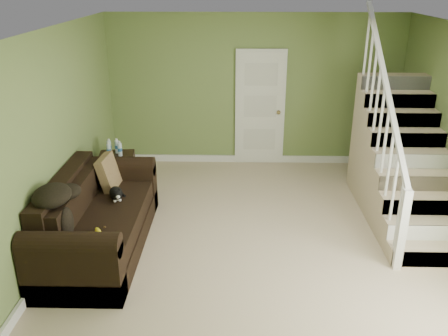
{
  "coord_description": "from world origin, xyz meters",
  "views": [
    {
      "loc": [
        -0.33,
        -5.32,
        3.15
      ],
      "look_at": [
        -0.47,
        0.31,
        0.85
      ],
      "focal_mm": 38.0,
      "sensor_mm": 36.0,
      "label": 1
    }
  ],
  "objects_px": {
    "side_table": "(118,173)",
    "cat": "(116,194)",
    "sofa": "(96,222)",
    "banana": "(98,232)"
  },
  "relations": [
    {
      "from": "banana",
      "to": "cat",
      "type": "bearing_deg",
      "value": 62.41
    },
    {
      "from": "cat",
      "to": "sofa",
      "type": "bearing_deg",
      "value": -141.59
    },
    {
      "from": "side_table",
      "to": "banana",
      "type": "distance_m",
      "value": 2.19
    },
    {
      "from": "sofa",
      "to": "side_table",
      "type": "distance_m",
      "value": 1.6
    },
    {
      "from": "side_table",
      "to": "cat",
      "type": "height_order",
      "value": "side_table"
    },
    {
      "from": "sofa",
      "to": "cat",
      "type": "distance_m",
      "value": 0.43
    },
    {
      "from": "sofa",
      "to": "side_table",
      "type": "bearing_deg",
      "value": 94.02
    },
    {
      "from": "side_table",
      "to": "cat",
      "type": "relative_size",
      "value": 1.99
    },
    {
      "from": "cat",
      "to": "banana",
      "type": "bearing_deg",
      "value": -110.02
    },
    {
      "from": "sofa",
      "to": "banana",
      "type": "xyz_separation_m",
      "value": [
        0.2,
        -0.56,
        0.18
      ]
    }
  ]
}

